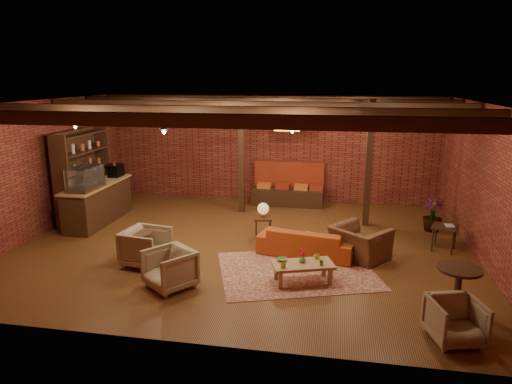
% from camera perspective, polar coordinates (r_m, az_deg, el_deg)
% --- Properties ---
extents(floor, '(10.00, 10.00, 0.00)m').
position_cam_1_polar(floor, '(10.48, -1.51, -6.65)').
color(floor, '#441E11').
rests_on(floor, ground).
extents(ceiling, '(10.00, 8.00, 0.02)m').
position_cam_1_polar(ceiling, '(9.80, -1.64, 11.10)').
color(ceiling, black).
rests_on(ceiling, wall_back).
extents(wall_back, '(10.00, 0.02, 3.20)m').
position_cam_1_polar(wall_back, '(13.89, 1.79, 5.40)').
color(wall_back, maroon).
rests_on(wall_back, ground).
extents(wall_front, '(10.00, 0.02, 3.20)m').
position_cam_1_polar(wall_front, '(6.30, -9.00, -5.78)').
color(wall_front, maroon).
rests_on(wall_front, ground).
extents(wall_left, '(0.02, 8.00, 3.20)m').
position_cam_1_polar(wall_left, '(12.06, -25.56, 2.64)').
color(wall_left, maroon).
rests_on(wall_left, ground).
extents(wall_right, '(0.02, 8.00, 3.20)m').
position_cam_1_polar(wall_right, '(10.27, 26.91, 0.66)').
color(wall_right, maroon).
rests_on(wall_right, ground).
extents(ceiling_beams, '(9.80, 6.40, 0.22)m').
position_cam_1_polar(ceiling_beams, '(9.81, -1.63, 10.40)').
color(ceiling_beams, black).
rests_on(ceiling_beams, ceiling).
extents(ceiling_pipe, '(9.60, 0.12, 0.12)m').
position_cam_1_polar(ceiling_pipe, '(11.39, 0.04, 9.79)').
color(ceiling_pipe, black).
rests_on(ceiling_pipe, ceiling).
extents(post_left, '(0.16, 0.16, 3.20)m').
position_cam_1_polar(post_left, '(12.64, -1.85, 4.51)').
color(post_left, black).
rests_on(post_left, ground).
extents(post_right, '(0.16, 0.16, 3.20)m').
position_cam_1_polar(post_right, '(11.81, 13.92, 3.40)').
color(post_right, black).
rests_on(post_right, ground).
extents(service_counter, '(0.80, 2.50, 1.60)m').
position_cam_1_polar(service_counter, '(12.56, -19.21, -0.08)').
color(service_counter, black).
rests_on(service_counter, ground).
extents(plant_counter, '(0.35, 0.39, 0.30)m').
position_cam_1_polar(plant_counter, '(12.59, -18.53, 1.98)').
color(plant_counter, '#337F33').
rests_on(plant_counter, service_counter).
extents(shelving_hutch, '(0.52, 2.00, 2.40)m').
position_cam_1_polar(shelving_hutch, '(12.76, -20.71, 1.85)').
color(shelving_hutch, black).
rests_on(shelving_hutch, ground).
extents(banquette, '(2.10, 0.70, 1.00)m').
position_cam_1_polar(banquette, '(13.60, 3.98, 0.45)').
color(banquette, maroon).
rests_on(banquette, ground).
extents(service_sign, '(0.86, 0.06, 0.30)m').
position_cam_1_polar(service_sign, '(12.83, 3.89, 8.02)').
color(service_sign, orange).
rests_on(service_sign, ceiling).
extents(ceiling_spotlights, '(6.40, 4.40, 0.28)m').
position_cam_1_polar(ceiling_spotlights, '(9.83, -1.62, 9.12)').
color(ceiling_spotlights, black).
rests_on(ceiling_spotlights, ceiling).
extents(rug, '(3.54, 3.10, 0.01)m').
position_cam_1_polar(rug, '(9.20, 5.09, -9.74)').
color(rug, maroon).
rests_on(rug, floor).
extents(sofa, '(2.16, 1.17, 0.60)m').
position_cam_1_polar(sofa, '(9.90, 6.32, -6.18)').
color(sofa, '#A43F16').
rests_on(sofa, floor).
extents(coffee_table, '(1.24, 0.89, 0.63)m').
position_cam_1_polar(coffee_table, '(8.60, 5.79, -9.09)').
color(coffee_table, olive).
rests_on(coffee_table, floor).
extents(side_table_lamp, '(0.48, 0.48, 0.86)m').
position_cam_1_polar(side_table_lamp, '(10.74, 0.90, -2.44)').
color(side_table_lamp, black).
rests_on(side_table_lamp, floor).
extents(round_table_left, '(0.64, 0.64, 0.67)m').
position_cam_1_polar(round_table_left, '(9.65, -14.71, -6.14)').
color(round_table_left, black).
rests_on(round_table_left, floor).
extents(armchair_a, '(0.88, 0.92, 0.84)m').
position_cam_1_polar(armchair_a, '(9.55, -13.59, -6.49)').
color(armchair_a, '#BBB091').
rests_on(armchair_a, floor).
extents(armchair_b, '(1.06, 1.05, 0.80)m').
position_cam_1_polar(armchair_b, '(8.49, -10.75, -9.19)').
color(armchair_b, '#BBB091').
rests_on(armchair_b, floor).
extents(armchair_right, '(1.27, 1.22, 0.94)m').
position_cam_1_polar(armchair_right, '(9.82, 12.89, -5.57)').
color(armchair_right, brown).
rests_on(armchair_right, floor).
extents(side_table_book, '(0.65, 0.65, 0.59)m').
position_cam_1_polar(side_table_book, '(10.84, 22.52, -4.14)').
color(side_table_book, black).
rests_on(side_table_book, floor).
extents(round_table_right, '(0.69, 0.69, 0.81)m').
position_cam_1_polar(round_table_right, '(8.08, 23.95, -10.39)').
color(round_table_right, black).
rests_on(round_table_right, floor).
extents(armchair_far, '(0.84, 0.81, 0.72)m').
position_cam_1_polar(armchair_far, '(7.39, 23.69, -14.30)').
color(armchair_far, '#BBB091').
rests_on(armchair_far, floor).
extents(plant_tall, '(1.68, 1.68, 2.47)m').
position_cam_1_polar(plant_tall, '(11.91, 21.56, 1.10)').
color(plant_tall, '#4C7F4C').
rests_on(plant_tall, floor).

